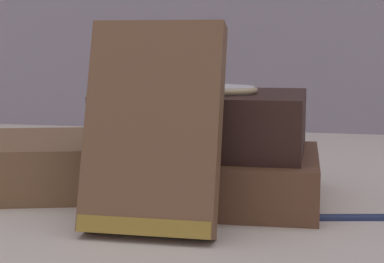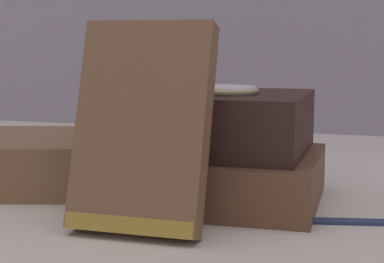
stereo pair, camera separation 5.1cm
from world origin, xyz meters
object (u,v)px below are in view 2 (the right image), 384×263
pocket_watch (223,90)px  reading_glasses (206,167)px  book_flat_bottom (207,176)px  book_flat_top (202,122)px  book_leaning_front (142,134)px

pocket_watch → reading_glasses: (-0.05, 0.13, -0.09)m
reading_glasses → book_flat_bottom: bearing=-56.8°
book_flat_top → book_leaning_front: 0.11m
reading_glasses → pocket_watch: bearing=-51.3°
book_flat_top → pocket_watch: size_ratio=2.71×
book_flat_top → book_flat_bottom: bearing=-50.0°
book_flat_bottom → reading_glasses: bearing=104.5°
book_flat_bottom → pocket_watch: bearing=3.7°
book_flat_bottom → pocket_watch: (0.01, 0.00, 0.08)m
book_flat_top → book_leaning_front: size_ratio=1.12×
book_leaning_front → book_flat_bottom: bearing=78.1°
pocket_watch → book_leaning_front: bearing=-108.9°
book_flat_bottom → reading_glasses: size_ratio=1.74×
book_flat_bottom → book_leaning_front: size_ratio=1.21×
reading_glasses → book_flat_top: bearing=-58.9°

